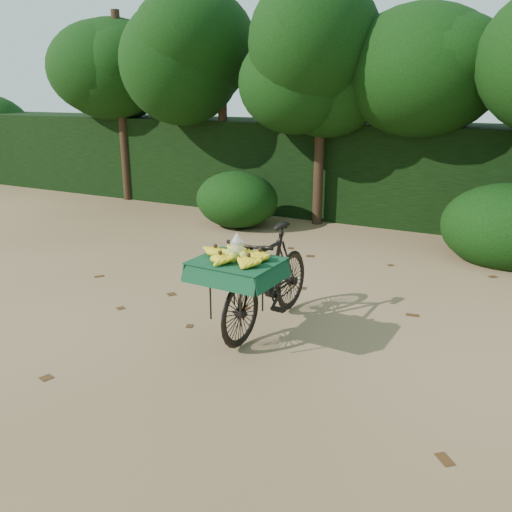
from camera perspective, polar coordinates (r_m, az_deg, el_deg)
The scene contains 6 objects.
ground at distance 5.03m, azimuth 3.49°, elevation -11.29°, with size 80.00×80.00×0.00m, color tan.
vendor_bicycle at distance 5.55m, azimuth 1.13°, elevation -2.31°, with size 0.79×1.83×1.07m.
hedge_backdrop at distance 10.61m, azimuth 17.97°, elevation 8.16°, with size 26.00×1.80×1.80m, color black.
tree_row at distance 9.87m, azimuth 13.87°, elevation 14.32°, with size 14.50×2.00×4.00m, color black, non-canonical shape.
bush_clumps at distance 8.67m, azimuth 18.52°, elevation 3.24°, with size 8.80×1.70×0.90m, color black, non-canonical shape.
leaf_litter at distance 5.57m, azimuth 6.29°, elevation -8.39°, with size 7.00×7.30×0.01m, color #452912, non-canonical shape.
Camera 1 is at (1.80, -4.05, 2.39)m, focal length 38.00 mm.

